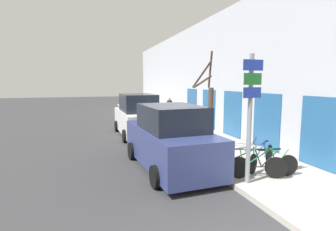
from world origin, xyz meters
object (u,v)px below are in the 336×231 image
object	(u,v)px
parked_car_0	(170,140)
bicycle_1	(246,164)
bicycle_0	(264,165)
pedestrian_near	(169,107)
parked_car_1	(137,117)
street_tree	(209,112)
bicycle_2	(262,157)
signpost	(250,114)

from	to	relation	value
parked_car_0	bicycle_1	bearing A→B (deg)	-50.08
bicycle_0	bicycle_1	xyz separation A→B (m)	(-0.48, 0.16, 0.00)
bicycle_0	pedestrian_near	distance (m)	11.02
parked_car_1	street_tree	distance (m)	5.22
parked_car_0	pedestrian_near	bearing A→B (deg)	69.09
bicycle_1	bicycle_2	size ratio (longest dim) A/B	1.18
bicycle_0	pedestrian_near	bearing A→B (deg)	5.53
bicycle_2	parked_car_0	bearing A→B (deg)	30.90
street_tree	bicycle_0	bearing A→B (deg)	-82.01
signpost	parked_car_1	distance (m)	7.98
bicycle_1	bicycle_2	world-z (taller)	bicycle_1
bicycle_2	pedestrian_near	world-z (taller)	pedestrian_near
parked_car_1	bicycle_0	bearing A→B (deg)	-75.12
bicycle_1	bicycle_2	xyz separation A→B (m)	(0.93, 0.54, -0.01)
signpost	bicycle_2	world-z (taller)	signpost
bicycle_0	pedestrian_near	xyz separation A→B (m)	(0.72, 10.98, 0.58)
bicycle_1	street_tree	world-z (taller)	street_tree
bicycle_1	parked_car_1	distance (m)	7.59
bicycle_1	parked_car_1	world-z (taller)	parked_car_1
bicycle_2	parked_car_0	distance (m)	2.91
signpost	parked_car_1	size ratio (longest dim) A/B	0.70
signpost	bicycle_0	bearing A→B (deg)	18.60
bicycle_0	bicycle_2	distance (m)	0.83
pedestrian_near	parked_car_1	bearing A→B (deg)	-110.49
signpost	bicycle_1	distance (m)	1.55
bicycle_0	bicycle_2	size ratio (longest dim) A/B	1.18
parked_car_1	bicycle_1	bearing A→B (deg)	-78.28
bicycle_1	signpost	bearing A→B (deg)	178.26
parked_car_0	parked_car_1	xyz separation A→B (m)	(0.01, 5.62, 0.04)
bicycle_1	street_tree	distance (m)	2.80
pedestrian_near	street_tree	xyz separation A→B (m)	(-1.10, -8.29, 0.62)
signpost	pedestrian_near	size ratio (longest dim) A/B	2.05
parked_car_1	pedestrian_near	xyz separation A→B (m)	(2.86, 3.43, 0.10)
bicycle_2	bicycle_1	bearing A→B (deg)	86.49
pedestrian_near	bicycle_2	bearing A→B (deg)	-72.15
bicycle_2	street_tree	world-z (taller)	street_tree
bicycle_1	parked_car_0	bearing A→B (deg)	68.91
bicycle_1	bicycle_0	bearing A→B (deg)	-82.91
bicycle_2	parked_car_0	world-z (taller)	parked_car_0
bicycle_2	signpost	bearing A→B (deg)	95.78
bicycle_0	parked_car_1	distance (m)	7.87
parked_car_1	street_tree	bearing A→B (deg)	-71.01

